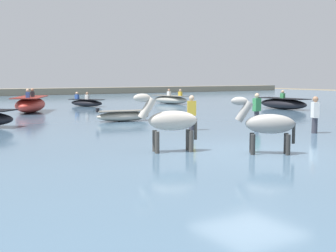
{
  "coord_description": "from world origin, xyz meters",
  "views": [
    {
      "loc": [
        -8.16,
        -9.1,
        2.32
      ],
      "look_at": [
        -0.91,
        2.67,
        0.83
      ],
      "focal_mm": 49.12,
      "sensor_mm": 36.0,
      "label": 1
    }
  ],
  "objects": [
    {
      "name": "boat_mid_channel",
      "position": [
        0.84,
        9.37,
        0.57
      ],
      "size": [
        2.52,
        1.14,
        0.62
      ],
      "color": "#B2AD9E",
      "rests_on": "water_surface"
    },
    {
      "name": "ground_plane",
      "position": [
        0.0,
        0.0,
        0.0
      ],
      "size": [
        120.0,
        120.0,
        0.0
      ],
      "primitive_type": "plane",
      "color": "#756B56"
    },
    {
      "name": "boat_far_inshore",
      "position": [
        12.57,
        11.14,
        0.67
      ],
      "size": [
        1.26,
        3.59,
        1.16
      ],
      "color": "black",
      "rests_on": "water_surface"
    },
    {
      "name": "horse_trailing_pinto",
      "position": [
        -1.78,
        1.15,
        1.11
      ],
      "size": [
        1.73,
        0.84,
        1.88
      ],
      "color": "beige",
      "rests_on": "ground"
    },
    {
      "name": "boat_distant_east",
      "position": [
        -1.26,
        16.82,
        0.76
      ],
      "size": [
        3.09,
        4.31,
        1.34
      ],
      "color": "#BC382D",
      "rests_on": "water_surface"
    },
    {
      "name": "boat_mid_outer",
      "position": [
        9.63,
        19.47,
        0.64
      ],
      "size": [
        1.72,
        3.45,
        1.09
      ],
      "color": "#B2AD9E",
      "rests_on": "water_surface"
    },
    {
      "name": "boat_distant_west",
      "position": [
        3.26,
        19.89,
        0.59
      ],
      "size": [
        1.9,
        2.69,
        0.96
      ],
      "color": "black",
      "rests_on": "water_surface"
    },
    {
      "name": "person_wading_mid",
      "position": [
        5.04,
        5.26,
        0.87
      ],
      "size": [
        0.33,
        0.22,
        1.63
      ],
      "color": "#383842",
      "rests_on": "ground"
    },
    {
      "name": "person_wading_close",
      "position": [
        4.68,
        1.89,
        0.87
      ],
      "size": [
        0.33,
        0.38,
        1.63
      ],
      "color": "#383842",
      "rests_on": "ground"
    },
    {
      "name": "horse_lead_grey",
      "position": [
        0.17,
        -0.44,
        1.07
      ],
      "size": [
        1.5,
        1.21,
        1.8
      ],
      "color": "gray",
      "rests_on": "ground"
    },
    {
      "name": "water_surface",
      "position": [
        0.0,
        10.0,
        0.16
      ],
      "size": [
        90.0,
        90.0,
        0.33
      ],
      "primitive_type": "cube",
      "color": "slate",
      "rests_on": "ground"
    },
    {
      "name": "person_onlooker_left",
      "position": [
        1.49,
        4.9,
        0.87
      ],
      "size": [
        0.38,
        0.33,
        1.63
      ],
      "color": "#383842",
      "rests_on": "ground"
    }
  ]
}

